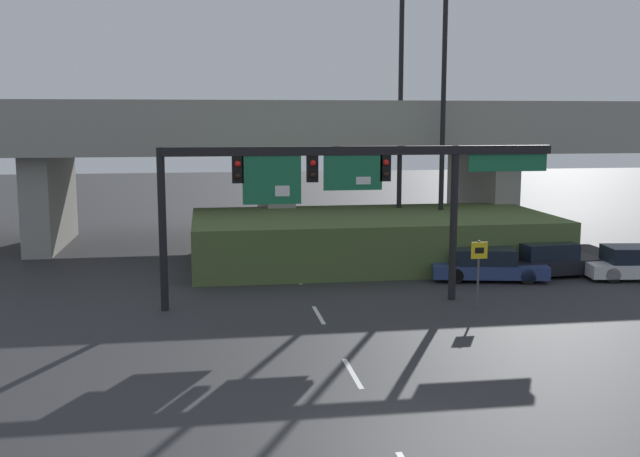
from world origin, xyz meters
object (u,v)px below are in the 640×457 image
object	(u,v)px
speed_limit_sign	(479,264)
highway_light_pole_near	(443,112)
parked_sedan_near_right	(487,265)
parked_sedan_far_right	(634,264)
highway_light_pole_far	(401,69)
parked_sedan_mid_right	(548,260)
signal_gantry	(341,178)

from	to	relation	value
speed_limit_sign	highway_light_pole_near	bearing A→B (deg)	79.53
parked_sedan_near_right	parked_sedan_far_right	distance (m)	6.32
highway_light_pole_far	parked_sedan_mid_right	world-z (taller)	highway_light_pole_far
speed_limit_sign	parked_sedan_mid_right	world-z (taller)	speed_limit_sign
parked_sedan_mid_right	parked_sedan_near_right	bearing A→B (deg)	-178.39
signal_gantry	speed_limit_sign	world-z (taller)	signal_gantry
parked_sedan_far_right	signal_gantry	bearing A→B (deg)	-162.57
parked_sedan_near_right	parked_sedan_far_right	xyz separation A→B (m)	(6.27, -0.75, 0.01)
signal_gantry	highway_light_pole_far	world-z (taller)	highway_light_pole_far
speed_limit_sign	parked_sedan_near_right	bearing A→B (deg)	65.06
speed_limit_sign	parked_sedan_mid_right	size ratio (longest dim) A/B	0.53
parked_sedan_far_right	highway_light_pole_near	bearing A→B (deg)	141.79
highway_light_pole_near	parked_sedan_far_right	distance (m)	11.21
parked_sedan_near_right	speed_limit_sign	bearing A→B (deg)	-103.69
parked_sedan_far_right	parked_sedan_near_right	bearing A→B (deg)	-179.51
highway_light_pole_far	parked_sedan_mid_right	bearing A→B (deg)	-53.14
highway_light_pole_near	parked_sedan_near_right	world-z (taller)	highway_light_pole_near
signal_gantry	highway_light_pole_near	size ratio (longest dim) A/B	1.08
parked_sedan_mid_right	parked_sedan_far_right	size ratio (longest dim) A/B	1.05
highway_light_pole_near	parked_sedan_near_right	size ratio (longest dim) A/B	2.65
highway_light_pole_far	parked_sedan_near_right	bearing A→B (deg)	-73.81
signal_gantry	parked_sedan_far_right	bearing A→B (deg)	10.14
speed_limit_sign	parked_sedan_near_right	xyz separation A→B (m)	(2.10, 4.52, -0.98)
signal_gantry	parked_sedan_near_right	world-z (taller)	signal_gantry
highway_light_pole_far	parked_sedan_near_right	size ratio (longest dim) A/B	3.50
highway_light_pole_near	speed_limit_sign	bearing A→B (deg)	-100.47
speed_limit_sign	parked_sedan_far_right	world-z (taller)	speed_limit_sign
speed_limit_sign	parked_sedan_near_right	world-z (taller)	speed_limit_sign
speed_limit_sign	parked_sedan_far_right	size ratio (longest dim) A/B	0.55
highway_light_pole_far	highway_light_pole_near	bearing A→B (deg)	-31.84
speed_limit_sign	parked_sedan_near_right	size ratio (longest dim) A/B	0.49
parked_sedan_mid_right	parked_sedan_far_right	xyz separation A→B (m)	(3.36, -1.13, -0.03)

